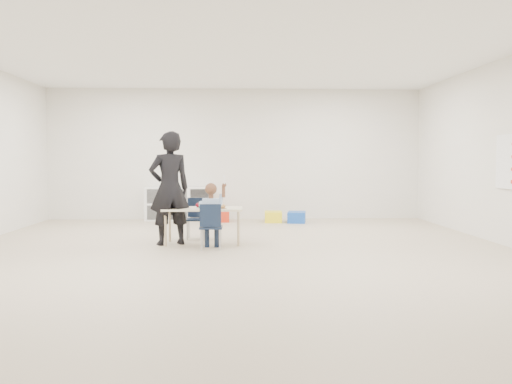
{
  "coord_description": "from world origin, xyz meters",
  "views": [
    {
      "loc": [
        -0.02,
        -7.2,
        1.27
      ],
      "look_at": [
        0.27,
        -0.07,
        0.85
      ],
      "focal_mm": 38.0,
      "sensor_mm": 36.0,
      "label": 1
    }
  ],
  "objects_px": {
    "child": "(211,213)",
    "adult": "(169,188)",
    "chair_near": "(211,226)",
    "table": "(203,226)",
    "cubby_shelf": "(179,204)"
  },
  "relations": [
    {
      "from": "chair_near",
      "to": "cubby_shelf",
      "type": "bearing_deg",
      "value": 103.38
    },
    {
      "from": "child",
      "to": "cubby_shelf",
      "type": "xyz_separation_m",
      "value": [
        -0.85,
        3.8,
        -0.17
      ]
    },
    {
      "from": "child",
      "to": "cubby_shelf",
      "type": "distance_m",
      "value": 3.9
    },
    {
      "from": "chair_near",
      "to": "child",
      "type": "xyz_separation_m",
      "value": [
        0.0,
        0.0,
        0.19
      ]
    },
    {
      "from": "chair_near",
      "to": "child",
      "type": "distance_m",
      "value": 0.19
    },
    {
      "from": "chair_near",
      "to": "adult",
      "type": "relative_size",
      "value": 0.39
    },
    {
      "from": "table",
      "to": "adult",
      "type": "distance_m",
      "value": 0.76
    },
    {
      "from": "cubby_shelf",
      "to": "adult",
      "type": "height_order",
      "value": "adult"
    },
    {
      "from": "table",
      "to": "adult",
      "type": "height_order",
      "value": "adult"
    },
    {
      "from": "table",
      "to": "adult",
      "type": "relative_size",
      "value": 0.71
    },
    {
      "from": "table",
      "to": "child",
      "type": "relative_size",
      "value": 1.16
    },
    {
      "from": "cubby_shelf",
      "to": "adult",
      "type": "relative_size",
      "value": 0.82
    },
    {
      "from": "child",
      "to": "table",
      "type": "bearing_deg",
      "value": 106.12
    },
    {
      "from": "table",
      "to": "chair_near",
      "type": "distance_m",
      "value": 0.54
    },
    {
      "from": "child",
      "to": "adult",
      "type": "height_order",
      "value": "adult"
    }
  ]
}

